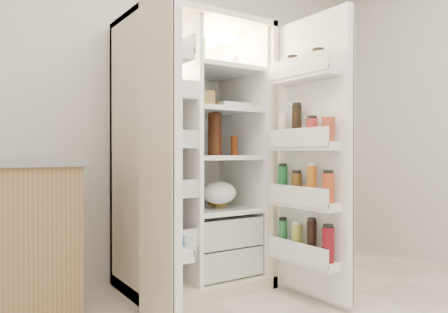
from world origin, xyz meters
TOP-DOWN VIEW (x-y plane):
  - wall_back at (0.00, 2.00)m, footprint 4.00×0.02m
  - refrigerator at (0.05, 1.65)m, footprint 0.92×0.70m
  - freezer_door at (-0.46, 1.05)m, footprint 0.15×0.40m
  - fridge_door at (0.52, 0.96)m, footprint 0.17×0.58m

SIDE VIEW (x-z plane):
  - refrigerator at x=0.05m, z-range -0.16..1.64m
  - fridge_door at x=0.52m, z-range 0.01..1.73m
  - freezer_door at x=-0.46m, z-range 0.03..1.75m
  - wall_back at x=0.00m, z-range 0.00..2.70m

